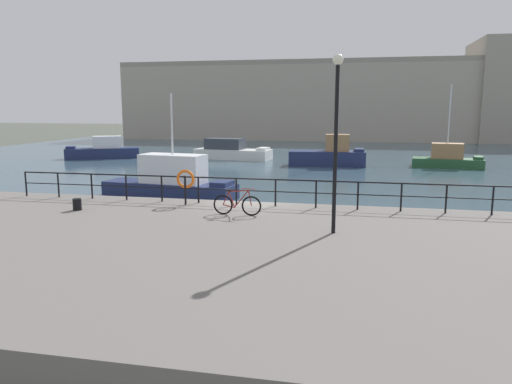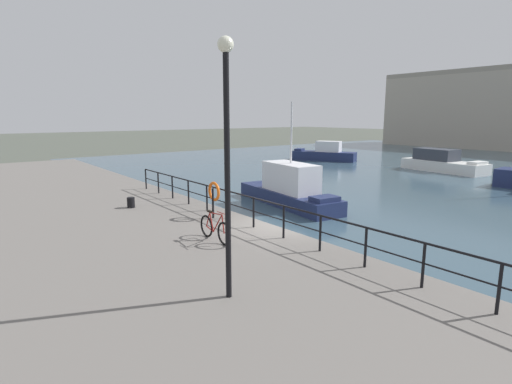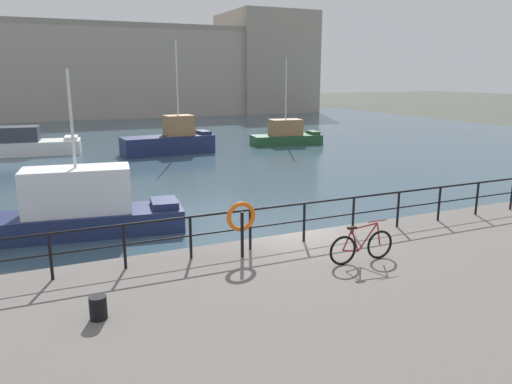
% 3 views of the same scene
% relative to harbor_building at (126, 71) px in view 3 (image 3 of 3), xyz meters
% --- Properties ---
extents(ground_plane, '(240.00, 240.00, 0.00)m').
position_rel_harbor_building_xyz_m(ground_plane, '(-5.35, -58.01, -5.86)').
color(ground_plane, '#4C5147').
extents(water_basin, '(80.00, 60.00, 0.01)m').
position_rel_harbor_building_xyz_m(water_basin, '(-5.35, -27.81, -5.85)').
color(water_basin, '#385160').
rests_on(water_basin, ground_plane).
extents(quay_promenade, '(56.00, 13.00, 1.07)m').
position_rel_harbor_building_xyz_m(quay_promenade, '(-5.35, -64.51, -5.32)').
color(quay_promenade, slate).
rests_on(quay_promenade, ground_plane).
extents(harbor_building, '(63.73, 13.29, 14.29)m').
position_rel_harbor_building_xyz_m(harbor_building, '(0.00, 0.00, 0.00)').
color(harbor_building, '#A89E8E').
rests_on(harbor_building, ground_plane).
extents(moored_small_launch, '(7.77, 2.90, 5.63)m').
position_rel_harbor_building_xyz_m(moored_small_launch, '(-10.94, -52.21, -4.94)').
color(moored_small_launch, navy).
rests_on(moored_small_launch, water_basin).
extents(moored_cabin_cruiser, '(6.45, 2.51, 7.74)m').
position_rel_harbor_building_xyz_m(moored_cabin_cruiser, '(-3.32, -35.67, -4.95)').
color(moored_cabin_cruiser, navy).
rests_on(moored_cabin_cruiser, water_basin).
extents(moored_white_yacht, '(5.73, 2.75, 6.72)m').
position_rel_harbor_building_xyz_m(moored_white_yacht, '(6.31, -34.86, -5.10)').
color(moored_white_yacht, '#23512D').
rests_on(moored_white_yacht, water_basin).
extents(moored_harbor_tender, '(7.50, 3.30, 1.97)m').
position_rel_harbor_building_xyz_m(moored_harbor_tender, '(-12.87, -32.00, -5.08)').
color(moored_harbor_tender, white).
rests_on(moored_harbor_tender, water_basin).
extents(quay_railing, '(20.55, 0.07, 1.08)m').
position_rel_harbor_building_xyz_m(quay_railing, '(-4.84, -58.76, -4.05)').
color(quay_railing, black).
rests_on(quay_railing, quay_promenade).
extents(parked_bicycle, '(1.77, 0.09, 0.98)m').
position_rel_harbor_building_xyz_m(parked_bicycle, '(-5.13, -60.65, -4.40)').
color(parked_bicycle, black).
rests_on(parked_bicycle, quay_promenade).
extents(mooring_bollard, '(0.32, 0.32, 0.44)m').
position_rel_harbor_building_xyz_m(mooring_bollard, '(-11.23, -61.03, -4.57)').
color(mooring_bollard, black).
rests_on(mooring_bollard, quay_promenade).
extents(life_ring_stand, '(0.75, 0.16, 1.40)m').
position_rel_harbor_building_xyz_m(life_ring_stand, '(-7.60, -59.13, -3.81)').
color(life_ring_stand, black).
rests_on(life_ring_stand, quay_promenade).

